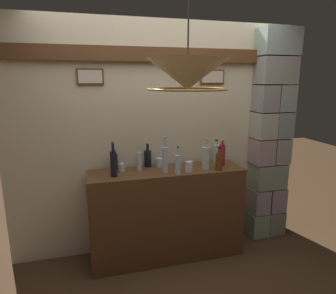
# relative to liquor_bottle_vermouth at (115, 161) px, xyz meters

# --- Properties ---
(panelled_rear_partition) EXTENTS (3.16, 0.15, 2.44)m
(panelled_rear_partition) POSITION_rel_liquor_bottle_vermouth_xyz_m (0.50, 0.13, 0.24)
(panelled_rear_partition) COLOR beige
(panelled_rear_partition) RESTS_ON ground
(stone_pillar) EXTENTS (0.43, 0.31, 2.38)m
(stone_pillar) POSITION_rel_liquor_bottle_vermouth_xyz_m (1.77, -0.01, 0.17)
(stone_pillar) COLOR #90A884
(stone_pillar) RESTS_ON ground
(bar_shelf_unit) EXTENTS (1.58, 0.43, 0.96)m
(bar_shelf_unit) POSITION_rel_liquor_bottle_vermouth_xyz_m (0.50, -0.16, -0.56)
(bar_shelf_unit) COLOR brown
(bar_shelf_unit) RESTS_ON ground
(liquor_bottle_vermouth) EXTENTS (0.06, 0.06, 0.21)m
(liquor_bottle_vermouth) POSITION_rel_liquor_bottle_vermouth_xyz_m (0.00, 0.00, 0.00)
(liquor_bottle_vermouth) COLOR black
(liquor_bottle_vermouth) RESTS_ON bar_shelf_unit
(liquor_bottle_vodka) EXTENTS (0.05, 0.05, 0.27)m
(liquor_bottle_vodka) POSITION_rel_liquor_bottle_vermouth_xyz_m (0.57, -0.33, 0.02)
(liquor_bottle_vodka) COLOR silver
(liquor_bottle_vodka) RESTS_ON bar_shelf_unit
(liquor_bottle_tequila) EXTENTS (0.06, 0.06, 0.33)m
(liquor_bottle_tequila) POSITION_rel_liquor_bottle_vermouth_xyz_m (-0.03, -0.23, 0.05)
(liquor_bottle_tequila) COLOR black
(liquor_bottle_tequila) RESTS_ON bar_shelf_unit
(liquor_bottle_amaro) EXTENTS (0.08, 0.08, 0.31)m
(liquor_bottle_amaro) POSITION_rel_liquor_bottle_vermouth_xyz_m (0.89, -0.24, 0.04)
(liquor_bottle_amaro) COLOR #B7CCBE
(liquor_bottle_amaro) RESTS_ON bar_shelf_unit
(liquor_bottle_brandy) EXTENTS (0.06, 0.06, 0.28)m
(liquor_bottle_brandy) POSITION_rel_liquor_bottle_vermouth_xyz_m (1.11, -0.17, 0.04)
(liquor_bottle_brandy) COLOR #A51B26
(liquor_bottle_brandy) RESTS_ON bar_shelf_unit
(liquor_bottle_gin) EXTENTS (0.05, 0.05, 0.25)m
(liquor_bottle_gin) POSITION_rel_liquor_bottle_vermouth_xyz_m (0.23, -0.11, 0.02)
(liquor_bottle_gin) COLOR silver
(liquor_bottle_gin) RESTS_ON bar_shelf_unit
(liquor_bottle_bourbon) EXTENTS (0.06, 0.06, 0.35)m
(liquor_bottle_bourbon) POSITION_rel_liquor_bottle_vermouth_xyz_m (0.47, -0.23, 0.06)
(liquor_bottle_bourbon) COLOR #AFC5E0
(liquor_bottle_bourbon) RESTS_ON bar_shelf_unit
(liquor_bottle_rum) EXTENTS (0.08, 0.08, 0.26)m
(liquor_bottle_rum) POSITION_rel_liquor_bottle_vermouth_xyz_m (0.34, 0.00, 0.01)
(liquor_bottle_rum) COLOR black
(liquor_bottle_rum) RESTS_ON bar_shelf_unit
(liquor_bottle_mezcal) EXTENTS (0.07, 0.07, 0.24)m
(liquor_bottle_mezcal) POSITION_rel_liquor_bottle_vermouth_xyz_m (1.01, -0.30, 0.01)
(liquor_bottle_mezcal) COLOR #5F3613
(liquor_bottle_mezcal) RESTS_ON bar_shelf_unit
(liquor_bottle_scotch) EXTENTS (0.07, 0.07, 0.24)m
(liquor_bottle_scotch) POSITION_rel_liquor_bottle_vermouth_xyz_m (1.12, 0.01, 0.02)
(liquor_bottle_scotch) COLOR silver
(liquor_bottle_scotch) RESTS_ON bar_shelf_unit
(glass_tumbler_rocks) EXTENTS (0.06, 0.06, 0.08)m
(glass_tumbler_rocks) POSITION_rel_liquor_bottle_vermouth_xyz_m (0.06, -0.08, -0.04)
(glass_tumbler_rocks) COLOR silver
(glass_tumbler_rocks) RESTS_ON bar_shelf_unit
(glass_tumbler_highball) EXTENTS (0.07, 0.07, 0.09)m
(glass_tumbler_highball) POSITION_rel_liquor_bottle_vermouth_xyz_m (0.46, -0.02, -0.04)
(glass_tumbler_highball) COLOR silver
(glass_tumbler_highball) RESTS_ON bar_shelf_unit
(glass_tumbler_shot) EXTENTS (0.08, 0.08, 0.10)m
(glass_tumbler_shot) POSITION_rel_liquor_bottle_vermouth_xyz_m (0.70, -0.27, -0.03)
(glass_tumbler_shot) COLOR silver
(glass_tumbler_shot) RESTS_ON bar_shelf_unit
(pendant_lamp) EXTENTS (0.59, 0.59, 0.66)m
(pendant_lamp) POSITION_rel_liquor_bottle_vermouth_xyz_m (0.47, -0.87, 0.84)
(pendant_lamp) COLOR beige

